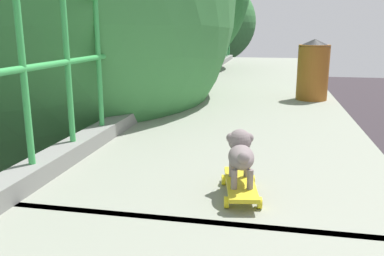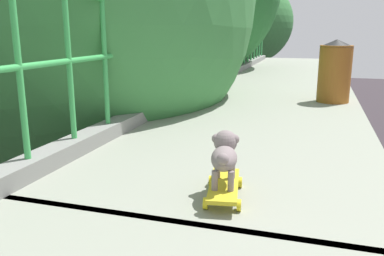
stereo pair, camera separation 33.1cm
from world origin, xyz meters
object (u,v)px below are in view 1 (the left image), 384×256
Objects in this scene: toy_skateboard at (240,185)px; litter_bin at (313,69)px; small_dog at (241,152)px; city_bus at (129,100)px.

toy_skateboard is 0.65× the size of litter_bin.
litter_bin is at bearing 78.86° from small_dog.
city_bus is 25.60m from small_dog.
toy_skateboard is at bearing -100.97° from litter_bin.
litter_bin is (0.72, 3.64, 0.17)m from small_dog.
litter_bin is (10.11, -19.84, 4.12)m from city_bus.
toy_skateboard is (9.40, -23.51, 3.75)m from city_bus.
toy_skateboard reaches higher than city_bus.
toy_skateboard is 0.20m from small_dog.
litter_bin is at bearing 79.03° from toy_skateboard.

